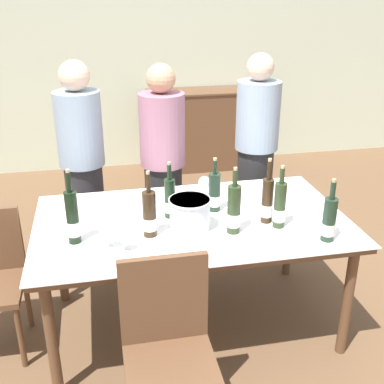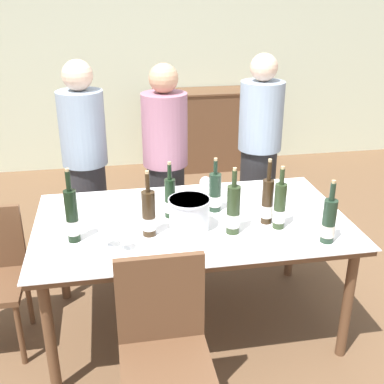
% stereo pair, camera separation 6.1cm
% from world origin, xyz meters
% --- Properties ---
extents(ground_plane, '(12.00, 12.00, 0.00)m').
position_xyz_m(ground_plane, '(0.00, 0.00, 0.00)').
color(ground_plane, brown).
extents(back_wall, '(8.00, 0.10, 2.80)m').
position_xyz_m(back_wall, '(0.00, 3.19, 1.40)').
color(back_wall, beige).
rests_on(back_wall, ground_plane).
extents(sideboard_cabinet, '(1.20, 0.46, 0.94)m').
position_xyz_m(sideboard_cabinet, '(0.68, 2.90, 0.47)').
color(sideboard_cabinet, brown).
rests_on(sideboard_cabinet, ground_plane).
extents(dining_table, '(1.85, 1.07, 0.76)m').
position_xyz_m(dining_table, '(0.00, 0.00, 0.70)').
color(dining_table, brown).
rests_on(dining_table, ground_plane).
extents(ice_bucket, '(0.24, 0.24, 0.18)m').
position_xyz_m(ice_bucket, '(-0.03, -0.10, 0.86)').
color(ice_bucket, silver).
rests_on(ice_bucket, dining_table).
extents(wine_bottle_0, '(0.08, 0.08, 0.38)m').
position_xyz_m(wine_bottle_0, '(-0.27, -0.14, 0.89)').
color(wine_bottle_0, '#332314').
rests_on(wine_bottle_0, dining_table).
extents(wine_bottle_1, '(0.07, 0.07, 0.36)m').
position_xyz_m(wine_bottle_1, '(0.68, -0.39, 0.88)').
color(wine_bottle_1, '#1E3323').
rests_on(wine_bottle_1, dining_table).
extents(wine_bottle_2, '(0.07, 0.07, 0.38)m').
position_xyz_m(wine_bottle_2, '(0.47, -0.19, 0.89)').
color(wine_bottle_2, '#28381E').
rests_on(wine_bottle_2, dining_table).
extents(wine_bottle_3, '(0.07, 0.07, 0.35)m').
position_xyz_m(wine_bottle_3, '(-0.12, 0.07, 0.88)').
color(wine_bottle_3, black).
rests_on(wine_bottle_3, dining_table).
extents(wine_bottle_4, '(0.08, 0.08, 0.34)m').
position_xyz_m(wine_bottle_4, '(0.16, 0.10, 0.88)').
color(wine_bottle_4, '#1E3323').
rests_on(wine_bottle_4, dining_table).
extents(wine_bottle_5, '(0.08, 0.08, 0.39)m').
position_xyz_m(wine_bottle_5, '(0.20, -0.20, 0.90)').
color(wine_bottle_5, '#28381E').
rests_on(wine_bottle_5, dining_table).
extents(wine_bottle_6, '(0.07, 0.07, 0.40)m').
position_xyz_m(wine_bottle_6, '(0.43, -0.11, 0.89)').
color(wine_bottle_6, '#332314').
rests_on(wine_bottle_6, dining_table).
extents(wine_bottle_7, '(0.07, 0.07, 0.42)m').
position_xyz_m(wine_bottle_7, '(-0.68, -0.14, 0.91)').
color(wine_bottle_7, black).
rests_on(wine_bottle_7, dining_table).
extents(wine_glass_0, '(0.08, 0.08, 0.15)m').
position_xyz_m(wine_glass_0, '(0.14, 0.30, 0.87)').
color(wine_glass_0, white).
rests_on(wine_glass_0, dining_table).
extents(wine_glass_1, '(0.08, 0.08, 0.13)m').
position_xyz_m(wine_glass_1, '(-0.42, -0.29, 0.85)').
color(wine_glass_1, white).
rests_on(wine_glass_1, dining_table).
extents(wine_glass_2, '(0.08, 0.08, 0.15)m').
position_xyz_m(wine_glass_2, '(-0.51, -0.25, 0.87)').
color(wine_glass_2, white).
rests_on(wine_glass_2, dining_table).
extents(chair_near_front, '(0.42, 0.42, 0.92)m').
position_xyz_m(chair_near_front, '(-0.27, -0.76, 0.53)').
color(chair_near_front, brown).
rests_on(chair_near_front, ground_plane).
extents(person_host, '(0.33, 0.33, 1.59)m').
position_xyz_m(person_host, '(-0.64, 0.90, 0.80)').
color(person_host, '#2D2D33').
rests_on(person_host, ground_plane).
extents(person_guest_left, '(0.33, 0.33, 1.57)m').
position_xyz_m(person_guest_left, '(-0.06, 0.80, 0.78)').
color(person_guest_left, '#262628').
rests_on(person_guest_left, ground_plane).
extents(person_guest_right, '(0.33, 0.33, 1.61)m').
position_xyz_m(person_guest_right, '(0.68, 0.86, 0.80)').
color(person_guest_right, '#262628').
rests_on(person_guest_right, ground_plane).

